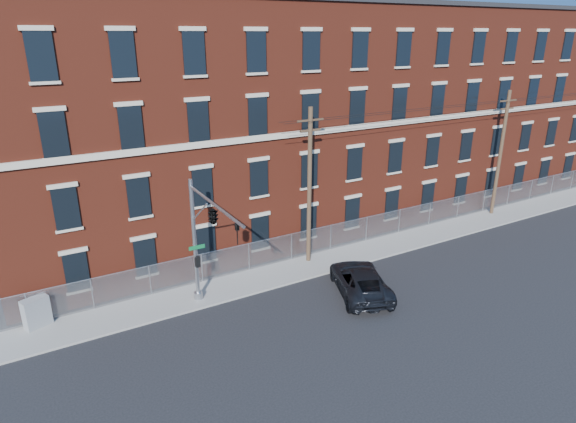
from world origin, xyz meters
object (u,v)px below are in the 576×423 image
Objects in this scene: pickup_truck at (360,281)px; utility_cabinet at (36,312)px; traffic_signal_mast at (209,225)px; utility_pole_near at (309,184)px.

utility_cabinet is at bearing 3.19° from pickup_truck.
traffic_signal_mast is 9.70m from pickup_truck.
pickup_truck is at bearing -39.29° from utility_cabinet.
utility_pole_near is 16.66m from utility_cabinet.
traffic_signal_mast is 8.70m from utility_pole_near.
traffic_signal_mast is 9.98m from utility_cabinet.
traffic_signal_mast is at bearing 10.88° from pickup_truck.
utility_cabinet is (-16.46, 5.35, 0.11)m from pickup_truck.
utility_pole_near is 1.76× the size of pickup_truck.
pickup_truck is at bearing -85.28° from utility_pole_near.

